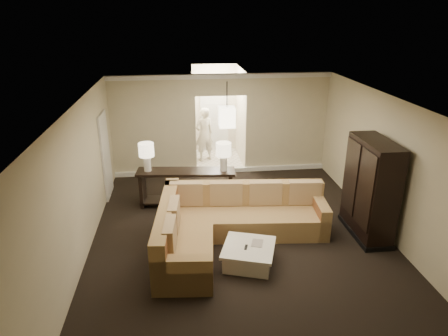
{
  "coord_description": "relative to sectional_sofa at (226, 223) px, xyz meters",
  "views": [
    {
      "loc": [
        -1.17,
        -6.64,
        4.35
      ],
      "look_at": [
        -0.25,
        1.2,
        1.22
      ],
      "focal_mm": 32.0,
      "sensor_mm": 36.0,
      "label": 1
    }
  ],
  "objects": [
    {
      "name": "ground",
      "position": [
        0.31,
        -0.28,
        -0.4
      ],
      "size": [
        8.0,
        8.0,
        0.0
      ],
      "primitive_type": "plane",
      "color": "black",
      "rests_on": "ground"
    },
    {
      "name": "wall_back",
      "position": [
        0.31,
        3.72,
        1.0
      ],
      "size": [
        6.0,
        0.04,
        2.8
      ],
      "primitive_type": "cube",
      "color": "#BDB28F",
      "rests_on": "ground"
    },
    {
      "name": "wall_left",
      "position": [
        -2.69,
        -0.28,
        1.0
      ],
      "size": [
        0.04,
        8.0,
        2.8
      ],
      "primitive_type": "cube",
      "color": "#BDB28F",
      "rests_on": "ground"
    },
    {
      "name": "wall_right",
      "position": [
        3.31,
        -0.28,
        1.0
      ],
      "size": [
        0.04,
        8.0,
        2.8
      ],
      "primitive_type": "cube",
      "color": "#BDB28F",
      "rests_on": "ground"
    },
    {
      "name": "ceiling",
      "position": [
        0.31,
        -0.28,
        2.4
      ],
      "size": [
        6.0,
        8.0,
        0.02
      ],
      "primitive_type": "cube",
      "color": "white",
      "rests_on": "wall_back"
    },
    {
      "name": "crown_molding",
      "position": [
        0.31,
        3.67,
        2.33
      ],
      "size": [
        6.0,
        0.1,
        0.12
      ],
      "primitive_type": "cube",
      "color": "silver",
      "rests_on": "wall_back"
    },
    {
      "name": "baseboard",
      "position": [
        0.31,
        3.67,
        -0.34
      ],
      "size": [
        6.0,
        0.1,
        0.12
      ],
      "primitive_type": "cube",
      "color": "silver",
      "rests_on": "ground"
    },
    {
      "name": "side_door",
      "position": [
        -2.66,
        2.52,
        0.65
      ],
      "size": [
        0.05,
        0.9,
        2.1
      ],
      "primitive_type": "cube",
      "color": "white",
      "rests_on": "ground"
    },
    {
      "name": "foyer",
      "position": [
        0.31,
        5.07,
        0.9
      ],
      "size": [
        1.44,
        2.02,
        2.8
      ],
      "color": "silver",
      "rests_on": "ground"
    },
    {
      "name": "sectional_sofa",
      "position": [
        0.0,
        0.0,
        0.0
      ],
      "size": [
        3.56,
        2.76,
        1.0
      ],
      "rotation": [
        0.0,
        0.0,
        -0.09
      ],
      "color": "brown",
      "rests_on": "ground"
    },
    {
      "name": "coffee_table",
      "position": [
        0.31,
        -0.82,
        -0.21
      ],
      "size": [
        1.15,
        1.15,
        0.38
      ],
      "rotation": [
        0.0,
        0.0,
        -0.32
      ],
      "color": "silver",
      "rests_on": "ground"
    },
    {
      "name": "console_table",
      "position": [
        -0.74,
        1.72,
        0.12
      ],
      "size": [
        2.32,
        0.74,
        0.88
      ],
      "rotation": [
        0.0,
        0.0,
        -0.1
      ],
      "color": "black",
      "rests_on": "ground"
    },
    {
      "name": "armoire",
      "position": [
        2.9,
        -0.04,
        0.57
      ],
      "size": [
        0.6,
        1.41,
        2.03
      ],
      "color": "black",
      "rests_on": "ground"
    },
    {
      "name": "drink_table",
      "position": [
        1.75,
        0.92,
        -0.03
      ],
      "size": [
        0.41,
        0.41,
        0.51
      ],
      "rotation": [
        0.0,
        0.0,
        -0.11
      ],
      "color": "black",
      "rests_on": "ground"
    },
    {
      "name": "table_lamp_left",
      "position": [
        -1.62,
        1.81,
        0.93
      ],
      "size": [
        0.35,
        0.35,
        0.67
      ],
      "color": "silver",
      "rests_on": "console_table"
    },
    {
      "name": "table_lamp_right",
      "position": [
        0.13,
        1.64,
        0.93
      ],
      "size": [
        0.35,
        0.35,
        0.67
      ],
      "color": "silver",
      "rests_on": "console_table"
    },
    {
      "name": "pendant_light",
      "position": [
        0.31,
        2.42,
        1.55
      ],
      "size": [
        0.38,
        0.38,
        1.09
      ],
      "color": "black",
      "rests_on": "ceiling"
    },
    {
      "name": "person",
      "position": [
        -0.1,
        4.76,
        0.52
      ],
      "size": [
        0.78,
        0.67,
        1.83
      ],
      "primitive_type": "imported",
      "rotation": [
        0.0,
        0.0,
        3.55
      ],
      "color": "beige",
      "rests_on": "ground"
    }
  ]
}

